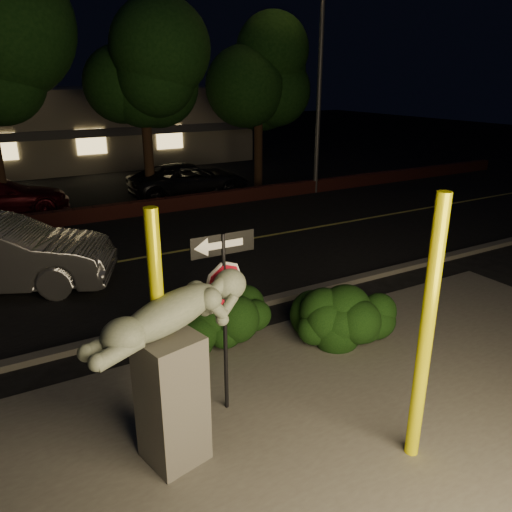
{
  "coord_description": "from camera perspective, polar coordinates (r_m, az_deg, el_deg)",
  "views": [
    {
      "loc": [
        -3.31,
        -5.34,
        4.54
      ],
      "look_at": [
        0.77,
        1.77,
        1.6
      ],
      "focal_mm": 35.0,
      "sensor_mm": 36.0,
      "label": 1
    }
  ],
  "objects": [
    {
      "name": "hedge_center",
      "position": [
        8.94,
        -4.16,
        -7.15
      ],
      "size": [
        2.08,
        1.29,
        1.01
      ],
      "primitive_type": "ellipsoid",
      "rotation": [
        0.0,
        0.0,
        -0.21
      ],
      "color": "black",
      "rests_on": "ground"
    },
    {
      "name": "yellow_pole_left",
      "position": [
        6.05,
        -10.88,
        -9.54
      ],
      "size": [
        0.16,
        0.16,
        3.24
      ],
      "primitive_type": "cylinder",
      "color": "#FFFB0B",
      "rests_on": "ground"
    },
    {
      "name": "hedge_right",
      "position": [
        9.12,
        7.3,
        -6.0
      ],
      "size": [
        1.97,
        1.24,
        1.21
      ],
      "primitive_type": "ellipsoid",
      "rotation": [
        0.0,
        0.0,
        0.14
      ],
      "color": "black",
      "rests_on": "ground"
    },
    {
      "name": "curb",
      "position": [
        9.95,
        -7.15,
        -7.2
      ],
      "size": [
        80.0,
        0.25,
        0.12
      ],
      "primitive_type": "cube",
      "color": "#4C4944",
      "rests_on": "ground"
    },
    {
      "name": "sculpture",
      "position": [
        6.07,
        -9.58,
        -11.44
      ],
      "size": [
        2.17,
        1.0,
        2.31
      ],
      "rotation": [
        0.0,
        0.0,
        0.22
      ],
      "color": "#4C4944",
      "rests_on": "ground"
    },
    {
      "name": "streetlight",
      "position": [
        20.59,
        6.83,
        21.69
      ],
      "size": [
        1.28,
        0.62,
        8.88
      ],
      "rotation": [
        0.0,
        0.0,
        -0.32
      ],
      "color": "#47474C",
      "rests_on": "ground"
    },
    {
      "name": "parked_car_dark",
      "position": [
        20.3,
        -7.62,
        8.59
      ],
      "size": [
        4.91,
        2.46,
        1.34
      ],
      "primitive_type": "imported",
      "rotation": [
        0.0,
        0.0,
        1.52
      ],
      "color": "black",
      "rests_on": "ground"
    },
    {
      "name": "patio",
      "position": [
        7.1,
        6.14,
        -20.09
      ],
      "size": [
        14.0,
        6.0,
        0.02
      ],
      "primitive_type": "cube",
      "color": "#4C4944",
      "rests_on": "ground"
    },
    {
      "name": "parking_lot",
      "position": [
        23.03,
        -21.15,
        7.08
      ],
      "size": [
        40.0,
        12.0,
        0.01
      ],
      "primitive_type": "cube",
      "color": "black",
      "rests_on": "ground"
    },
    {
      "name": "hedge_far_right",
      "position": [
        9.07,
        11.38,
        -6.96
      ],
      "size": [
        1.63,
        1.15,
        1.05
      ],
      "primitive_type": "ellipsoid",
      "rotation": [
        0.0,
        0.0,
        0.14
      ],
      "color": "black",
      "rests_on": "ground"
    },
    {
      "name": "ground",
      "position": [
        16.34,
        -16.97,
        2.74
      ],
      "size": [
        90.0,
        90.0,
        0.0
      ],
      "primitive_type": "plane",
      "color": "black",
      "rests_on": "ground"
    },
    {
      "name": "signpost",
      "position": [
        6.66,
        -3.66,
        -3.76
      ],
      "size": [
        0.9,
        0.07,
        2.66
      ],
      "rotation": [
        0.0,
        0.0,
        -0.02
      ],
      "color": "black",
      "rests_on": "ground"
    },
    {
      "name": "tree_far_c",
      "position": [
        19.08,
        -13.09,
        22.66
      ],
      "size": [
        4.8,
        4.8,
        7.84
      ],
      "color": "black",
      "rests_on": "ground"
    },
    {
      "name": "tree_far_d",
      "position": [
        21.56,
        0.29,
        22.09
      ],
      "size": [
        4.4,
        4.4,
        7.42
      ],
      "color": "black",
      "rests_on": "ground"
    },
    {
      "name": "brick_wall",
      "position": [
        17.5,
        -18.07,
        4.58
      ],
      "size": [
        40.0,
        0.35,
        0.5
      ],
      "primitive_type": "cube",
      "color": "#4C1C18",
      "rests_on": "ground"
    },
    {
      "name": "yellow_pole_right",
      "position": [
        6.22,
        18.86,
        -8.54
      ],
      "size": [
        0.17,
        0.17,
        3.41
      ],
      "primitive_type": "cylinder",
      "color": "#FFFB0A",
      "rests_on": "ground"
    },
    {
      "name": "road",
      "position": [
        13.56,
        -13.96,
        -0.4
      ],
      "size": [
        80.0,
        8.0,
        0.01
      ],
      "primitive_type": "cube",
      "color": "black",
      "rests_on": "ground"
    },
    {
      "name": "lane_marking",
      "position": [
        13.55,
        -13.96,
        -0.35
      ],
      "size": [
        80.0,
        0.12,
        0.0
      ],
      "primitive_type": "cube",
      "color": "#B3AA47",
      "rests_on": "road"
    },
    {
      "name": "building",
      "position": [
        30.61,
        -24.23,
        13.33
      ],
      "size": [
        22.0,
        10.2,
        4.0
      ],
      "color": "slate",
      "rests_on": "ground"
    }
  ]
}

